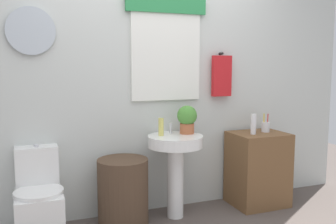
{
  "coord_description": "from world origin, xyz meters",
  "views": [
    {
      "loc": [
        -1.07,
        -2.19,
        1.39
      ],
      "look_at": [
        0.08,
        0.8,
        0.99
      ],
      "focal_mm": 39.61,
      "sensor_mm": 36.0,
      "label": 1
    }
  ],
  "objects_px": {
    "potted_plant": "(187,118)",
    "lotion_bottle": "(253,124)",
    "toilet": "(39,203)",
    "soap_bottle": "(161,127)",
    "toothbrush_cup": "(266,127)",
    "wooden_cabinet": "(258,169)",
    "laundry_hamper": "(123,192)",
    "pedestal_sink": "(175,156)"
  },
  "relations": [
    {
      "from": "toilet",
      "to": "laundry_hamper",
      "type": "relative_size",
      "value": 1.26
    },
    {
      "from": "soap_bottle",
      "to": "toilet",
      "type": "bearing_deg",
      "value": -179.15
    },
    {
      "from": "lotion_bottle",
      "to": "toothbrush_cup",
      "type": "bearing_deg",
      "value": 18.05
    },
    {
      "from": "toilet",
      "to": "toothbrush_cup",
      "type": "relative_size",
      "value": 4.0
    },
    {
      "from": "pedestal_sink",
      "to": "lotion_bottle",
      "type": "relative_size",
      "value": 3.85
    },
    {
      "from": "toilet",
      "to": "pedestal_sink",
      "type": "distance_m",
      "value": 1.22
    },
    {
      "from": "potted_plant",
      "to": "lotion_bottle",
      "type": "distance_m",
      "value": 0.67
    },
    {
      "from": "laundry_hamper",
      "to": "wooden_cabinet",
      "type": "distance_m",
      "value": 1.38
    },
    {
      "from": "wooden_cabinet",
      "to": "lotion_bottle",
      "type": "xyz_separation_m",
      "value": [
        -0.09,
        -0.04,
        0.46
      ]
    },
    {
      "from": "lotion_bottle",
      "to": "toothbrush_cup",
      "type": "height_order",
      "value": "lotion_bottle"
    },
    {
      "from": "toothbrush_cup",
      "to": "toilet",
      "type": "bearing_deg",
      "value": 179.62
    },
    {
      "from": "potted_plant",
      "to": "pedestal_sink",
      "type": "bearing_deg",
      "value": -156.8
    },
    {
      "from": "lotion_bottle",
      "to": "laundry_hamper",
      "type": "bearing_deg",
      "value": 178.22
    },
    {
      "from": "potted_plant",
      "to": "toothbrush_cup",
      "type": "height_order",
      "value": "potted_plant"
    },
    {
      "from": "pedestal_sink",
      "to": "toothbrush_cup",
      "type": "xyz_separation_m",
      "value": [
        0.98,
        0.02,
        0.21
      ]
    },
    {
      "from": "soap_bottle",
      "to": "pedestal_sink",
      "type": "bearing_deg",
      "value": -22.62
    },
    {
      "from": "toilet",
      "to": "lotion_bottle",
      "type": "bearing_deg",
      "value": -2.15
    },
    {
      "from": "lotion_bottle",
      "to": "toothbrush_cup",
      "type": "relative_size",
      "value": 1.07
    },
    {
      "from": "soap_bottle",
      "to": "potted_plant",
      "type": "distance_m",
      "value": 0.27
    },
    {
      "from": "toothbrush_cup",
      "to": "soap_bottle",
      "type": "bearing_deg",
      "value": 178.44
    },
    {
      "from": "wooden_cabinet",
      "to": "laundry_hamper",
      "type": "bearing_deg",
      "value": 180.0
    },
    {
      "from": "toilet",
      "to": "pedestal_sink",
      "type": "relative_size",
      "value": 0.97
    },
    {
      "from": "potted_plant",
      "to": "toothbrush_cup",
      "type": "xyz_separation_m",
      "value": [
        0.84,
        -0.04,
        -0.12
      ]
    },
    {
      "from": "toilet",
      "to": "toothbrush_cup",
      "type": "distance_m",
      "value": 2.22
    },
    {
      "from": "pedestal_sink",
      "to": "soap_bottle",
      "type": "xyz_separation_m",
      "value": [
        -0.12,
        0.05,
        0.27
      ]
    },
    {
      "from": "toothbrush_cup",
      "to": "wooden_cabinet",
      "type": "bearing_deg",
      "value": -167.75
    },
    {
      "from": "wooden_cabinet",
      "to": "soap_bottle",
      "type": "xyz_separation_m",
      "value": [
        -1.01,
        0.05,
        0.48
      ]
    },
    {
      "from": "toilet",
      "to": "lotion_bottle",
      "type": "distance_m",
      "value": 2.06
    },
    {
      "from": "soap_bottle",
      "to": "potted_plant",
      "type": "relative_size",
      "value": 0.61
    },
    {
      "from": "pedestal_sink",
      "to": "wooden_cabinet",
      "type": "height_order",
      "value": "pedestal_sink"
    },
    {
      "from": "wooden_cabinet",
      "to": "toothbrush_cup",
      "type": "bearing_deg",
      "value": 12.25
    },
    {
      "from": "pedestal_sink",
      "to": "laundry_hamper",
      "type": "bearing_deg",
      "value": 180.0
    },
    {
      "from": "pedestal_sink",
      "to": "potted_plant",
      "type": "relative_size",
      "value": 2.9
    },
    {
      "from": "wooden_cabinet",
      "to": "soap_bottle",
      "type": "distance_m",
      "value": 1.12
    },
    {
      "from": "laundry_hamper",
      "to": "lotion_bottle",
      "type": "bearing_deg",
      "value": -1.78
    },
    {
      "from": "toilet",
      "to": "soap_bottle",
      "type": "height_order",
      "value": "soap_bottle"
    },
    {
      "from": "pedestal_sink",
      "to": "potted_plant",
      "type": "bearing_deg",
      "value": 23.2
    },
    {
      "from": "laundry_hamper",
      "to": "potted_plant",
      "type": "height_order",
      "value": "potted_plant"
    },
    {
      "from": "potted_plant",
      "to": "lotion_bottle",
      "type": "height_order",
      "value": "potted_plant"
    },
    {
      "from": "toilet",
      "to": "lotion_bottle",
      "type": "height_order",
      "value": "lotion_bottle"
    },
    {
      "from": "lotion_bottle",
      "to": "potted_plant",
      "type": "bearing_deg",
      "value": 171.36
    },
    {
      "from": "soap_bottle",
      "to": "toothbrush_cup",
      "type": "relative_size",
      "value": 0.86
    }
  ]
}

